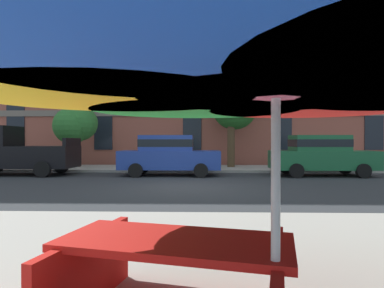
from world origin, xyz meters
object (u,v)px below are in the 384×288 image
street_tree_middle (232,107)px  picnic_table (175,274)px  street_tree_left (77,124)px  pickup_black (12,152)px  patio_umbrella (276,57)px  sedan_green (321,154)px  sedan_blue (169,154)px

street_tree_middle → picnic_table: size_ratio=2.22×
street_tree_left → street_tree_middle: street_tree_middle is taller
pickup_black → picnic_table: 14.78m
street_tree_middle → patio_umbrella: bearing=-94.2°
pickup_black → street_tree_middle: bearing=19.8°
pickup_black → street_tree_left: street_tree_left is taller
street_tree_left → sedan_green: bearing=-15.4°
pickup_black → street_tree_left: bearing=62.6°
pickup_black → picnic_table: size_ratio=2.43×
street_tree_left → patio_umbrella: (7.25, -16.00, -0.37)m
sedan_green → picnic_table: 13.39m
sedan_blue → street_tree_left: street_tree_left is taller
sedan_blue → street_tree_middle: street_tree_middle is taller
sedan_green → street_tree_left: bearing=164.6°
pickup_black → street_tree_middle: size_ratio=1.09×
picnic_table → street_tree_left: bearing=112.9°
sedan_blue → street_tree_middle: size_ratio=0.94×
street_tree_middle → pickup_black: bearing=-160.2°
sedan_blue → sedan_green: bearing=0.0°
street_tree_middle → sedan_blue: bearing=-130.2°
street_tree_left → picnic_table: street_tree_left is taller
street_tree_left → patio_umbrella: size_ratio=0.86×
pickup_black → sedan_green: (13.72, -0.00, -0.08)m
pickup_black → patio_umbrella: 15.58m
picnic_table → sedan_green: bearing=66.0°
patio_umbrella → sedan_green: bearing=69.4°
sedan_blue → patio_umbrella: (1.91, -12.70, 1.12)m
pickup_black → patio_umbrella: (8.96, -12.70, 1.04)m
sedan_green → patio_umbrella: 13.61m
sedan_blue → picnic_table: (1.23, -12.23, -0.46)m
pickup_black → sedan_blue: bearing=-0.0°
sedan_blue → street_tree_left: size_ratio=1.28×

